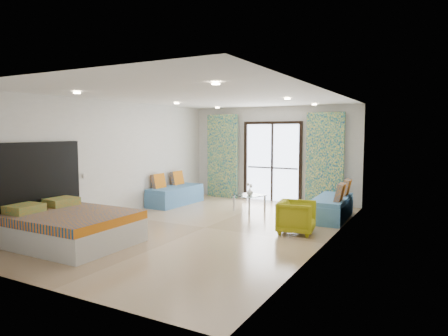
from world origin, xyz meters
The scene contains 24 objects.
floor centered at (0.00, 0.00, 0.00)m, with size 5.00×7.50×0.01m, color tan, non-canonical shape.
ceiling centered at (0.00, 0.00, 2.70)m, with size 5.00×7.50×0.01m, color silver, non-canonical shape.
wall_back centered at (0.00, 3.75, 1.35)m, with size 5.00×0.01×2.70m, color silver, non-canonical shape.
wall_front centered at (0.00, -3.75, 1.35)m, with size 5.00×0.01×2.70m, color silver, non-canonical shape.
wall_left centered at (-2.50, 0.00, 1.35)m, with size 0.01×7.50×2.70m, color silver, non-canonical shape.
wall_right centered at (2.50, 0.00, 1.35)m, with size 0.01×7.50×2.70m, color silver, non-canonical shape.
balcony_door centered at (0.00, 3.72, 1.26)m, with size 1.76×0.08×2.28m.
balcony_rail centered at (0.00, 3.73, 0.95)m, with size 1.52×0.03×0.04m, color #595451.
curtain_left centered at (-1.55, 3.57, 1.25)m, with size 1.00×0.10×2.50m, color beige.
curtain_right centered at (1.55, 3.57, 1.25)m, with size 1.00×0.10×2.50m, color beige.
downlight_a centered at (-1.40, -2.00, 2.67)m, with size 0.12×0.12×0.02m, color #FFE0B2.
downlight_b centered at (1.40, -2.00, 2.67)m, with size 0.12×0.12×0.02m, color #FFE0B2.
downlight_c centered at (-1.40, 1.00, 2.67)m, with size 0.12×0.12×0.02m, color #FFE0B2.
downlight_d centered at (1.40, 1.00, 2.67)m, with size 0.12×0.12×0.02m, color #FFE0B2.
downlight_e centered at (-1.40, 3.00, 2.67)m, with size 0.12×0.12×0.02m, color #FFE0B2.
downlight_f centered at (1.40, 3.00, 2.67)m, with size 0.12×0.12×0.02m, color #FFE0B2.
headboard centered at (-2.46, -2.17, 1.05)m, with size 0.06×2.10×1.50m, color black.
switch_plate centered at (-2.47, -0.92, 1.05)m, with size 0.02×0.10×0.10m, color silver.
bed centered at (-1.48, -2.17, 0.30)m, with size 2.06×1.68×0.71m.
daybed_left centered at (-2.12, 1.89, 0.27)m, with size 0.74×1.79×0.87m.
daybed_right centered at (2.12, 2.11, 0.28)m, with size 0.78×1.83×0.89m.
coffee_table centered at (0.08, 2.00, 0.37)m, with size 0.81×0.81×0.72m.
vase centered at (0.11, 1.96, 0.50)m, with size 0.17×0.17×0.17m, color white.
armchair centered at (1.81, 0.48, 0.35)m, with size 0.68×0.64×0.70m, color #9D9A14.
Camera 1 is at (4.24, -6.98, 2.00)m, focal length 32.00 mm.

